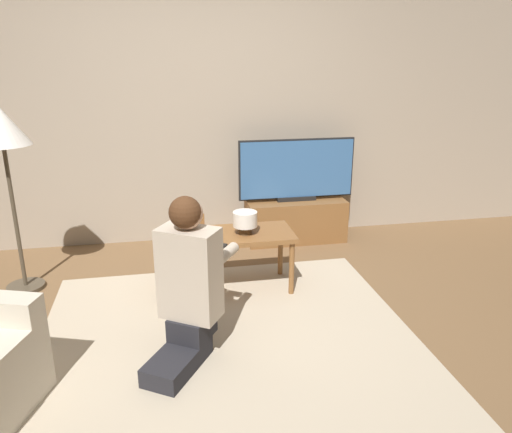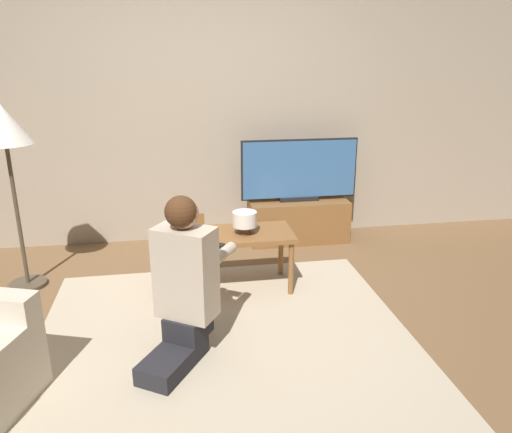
{
  "view_description": "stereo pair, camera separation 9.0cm",
  "coord_description": "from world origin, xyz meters",
  "px_view_note": "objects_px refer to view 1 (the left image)",
  "views": [
    {
      "loc": [
        -0.36,
        -2.75,
        1.75
      ],
      "look_at": [
        0.33,
        0.77,
        0.56
      ],
      "focal_mm": 35.0,
      "sensor_mm": 36.0,
      "label": 1
    },
    {
      "loc": [
        -0.27,
        -2.77,
        1.75
      ],
      "look_at": [
        0.33,
        0.77,
        0.56
      ],
      "focal_mm": 35.0,
      "sensor_mm": 36.0,
      "label": 2
    }
  ],
  "objects_px": {
    "table_lamp": "(245,221)",
    "coffee_table": "(227,240)",
    "floor_lamp": "(2,136)",
    "person_kneeling": "(188,282)",
    "tv": "(297,170)"
  },
  "relations": [
    {
      "from": "table_lamp",
      "to": "coffee_table",
      "type": "bearing_deg",
      "value": 168.24
    },
    {
      "from": "floor_lamp",
      "to": "person_kneeling",
      "type": "height_order",
      "value": "floor_lamp"
    },
    {
      "from": "floor_lamp",
      "to": "person_kneeling",
      "type": "bearing_deg",
      "value": -43.84
    },
    {
      "from": "coffee_table",
      "to": "floor_lamp",
      "type": "relative_size",
      "value": 0.71
    },
    {
      "from": "floor_lamp",
      "to": "table_lamp",
      "type": "xyz_separation_m",
      "value": [
        1.67,
        -0.35,
        -0.62
      ]
    },
    {
      "from": "tv",
      "to": "person_kneeling",
      "type": "xyz_separation_m",
      "value": [
        -1.13,
        -1.78,
        -0.21
      ]
    },
    {
      "from": "coffee_table",
      "to": "table_lamp",
      "type": "xyz_separation_m",
      "value": [
        0.13,
        -0.03,
        0.16
      ]
    },
    {
      "from": "table_lamp",
      "to": "tv",
      "type": "bearing_deg",
      "value": 55.98
    },
    {
      "from": "table_lamp",
      "to": "person_kneeling",
      "type": "bearing_deg",
      "value": -120.27
    },
    {
      "from": "floor_lamp",
      "to": "tv",
      "type": "bearing_deg",
      "value": 15.0
    },
    {
      "from": "tv",
      "to": "coffee_table",
      "type": "distance_m",
      "value": 1.27
    },
    {
      "from": "person_kneeling",
      "to": "table_lamp",
      "type": "xyz_separation_m",
      "value": [
        0.47,
        0.8,
        0.08
      ]
    },
    {
      "from": "person_kneeling",
      "to": "tv",
      "type": "bearing_deg",
      "value": -89.95
    },
    {
      "from": "person_kneeling",
      "to": "coffee_table",
      "type": "bearing_deg",
      "value": -79.63
    },
    {
      "from": "person_kneeling",
      "to": "table_lamp",
      "type": "height_order",
      "value": "person_kneeling"
    }
  ]
}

